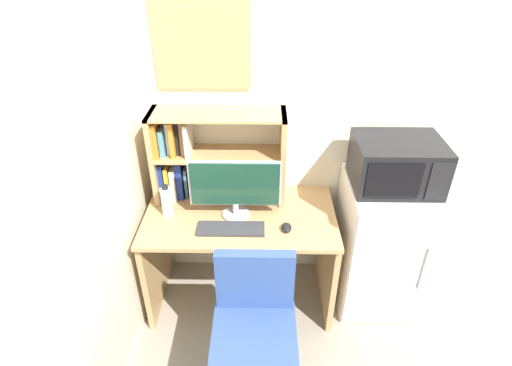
# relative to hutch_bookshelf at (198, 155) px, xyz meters

# --- Properties ---
(wall_back) EXTENTS (6.40, 0.04, 2.60)m
(wall_back) POSITION_rel_hutch_bookshelf_xyz_m (1.63, 0.14, 0.27)
(wall_back) COLOR silver
(wall_back) RESTS_ON ground_plane
(desk) EXTENTS (1.19, 0.67, 0.73)m
(desk) POSITION_rel_hutch_bookshelf_xyz_m (0.27, -0.21, -0.53)
(desk) COLOR tan
(desk) RESTS_ON ground_plane
(hutch_bookshelf) EXTENTS (0.83, 0.27, 0.59)m
(hutch_bookshelf) POSITION_rel_hutch_bookshelf_xyz_m (0.00, 0.00, 0.00)
(hutch_bookshelf) COLOR tan
(hutch_bookshelf) RESTS_ON desk
(monitor) EXTENTS (0.55, 0.17, 0.38)m
(monitor) POSITION_rel_hutch_bookshelf_xyz_m (0.25, -0.23, -0.09)
(monitor) COLOR #B7B7BC
(monitor) RESTS_ON desk
(keyboard) EXTENTS (0.40, 0.13, 0.02)m
(keyboard) POSITION_rel_hutch_bookshelf_xyz_m (0.23, -0.38, -0.29)
(keyboard) COLOR #333338
(keyboard) RESTS_ON desk
(computer_mouse) EXTENTS (0.06, 0.09, 0.04)m
(computer_mouse) POSITION_rel_hutch_bookshelf_xyz_m (0.56, -0.37, -0.28)
(computer_mouse) COLOR black
(computer_mouse) RESTS_ON desk
(water_bottle) EXTENTS (0.07, 0.07, 0.21)m
(water_bottle) POSITION_rel_hutch_bookshelf_xyz_m (-0.17, -0.22, -0.20)
(water_bottle) COLOR silver
(water_bottle) RESTS_ON desk
(mini_fridge) EXTENTS (0.52, 0.57, 0.93)m
(mini_fridge) POSITION_rel_hutch_bookshelf_xyz_m (1.20, -0.17, -0.57)
(mini_fridge) COLOR white
(mini_fridge) RESTS_ON ground_plane
(microwave) EXTENTS (0.50, 0.40, 0.29)m
(microwave) POSITION_rel_hutch_bookshelf_xyz_m (1.20, -0.17, 0.04)
(microwave) COLOR black
(microwave) RESTS_ON mini_fridge
(desk_chair) EXTENTS (0.50, 0.50, 0.88)m
(desk_chair) POSITION_rel_hutch_bookshelf_xyz_m (0.38, -0.89, -0.64)
(desk_chair) COLOR black
(desk_chair) RESTS_ON ground_plane
(wall_corkboard) EXTENTS (0.56, 0.02, 0.53)m
(wall_corkboard) POSITION_rel_hutch_bookshelf_xyz_m (0.06, 0.11, 0.67)
(wall_corkboard) COLOR tan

